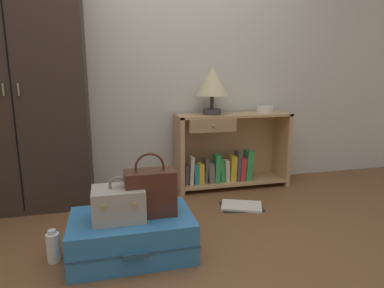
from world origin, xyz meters
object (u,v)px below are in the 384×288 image
(open_book_on_floor, at_px, (241,206))
(train_case, at_px, (119,203))
(bowl, at_px, (265,109))
(bottle, at_px, (53,247))
(handbag, at_px, (150,192))
(wardrobe, at_px, (19,88))
(suitcase_large, at_px, (132,235))
(bookshelf, at_px, (228,153))
(table_lamp, at_px, (212,83))

(open_book_on_floor, bearing_deg, train_case, -151.69)
(bowl, bearing_deg, bottle, -150.31)
(bowl, relative_size, open_book_on_floor, 0.42)
(bowl, height_order, bottle, bowl)
(handbag, xyz_separation_m, open_book_on_floor, (0.82, 0.53, -0.39))
(wardrobe, height_order, open_book_on_floor, wardrobe)
(wardrobe, xyz_separation_m, suitcase_large, (0.77, -0.99, -0.86))
(open_book_on_floor, bearing_deg, bookshelf, 81.98)
(suitcase_large, relative_size, handbag, 1.91)
(handbag, height_order, bottle, handbag)
(bowl, bearing_deg, open_book_on_floor, -128.97)
(bowl, bearing_deg, bookshelf, -176.23)
(table_lamp, bearing_deg, handbag, -124.25)
(table_lamp, height_order, train_case, table_lamp)
(train_case, height_order, handbag, handbag)
(train_case, xyz_separation_m, open_book_on_floor, (1.01, 0.54, -0.34))
(wardrobe, xyz_separation_m, handbag, (0.89, -1.00, -0.59))
(suitcase_large, bearing_deg, table_lamp, 51.50)
(bookshelf, relative_size, handbag, 2.83)
(wardrobe, bearing_deg, train_case, -55.40)
(suitcase_large, height_order, train_case, train_case)
(train_case, bearing_deg, bottle, 172.35)
(bottle, bearing_deg, table_lamp, 38.35)
(table_lamp, distance_m, train_case, 1.56)
(bookshelf, xyz_separation_m, bottle, (-1.47, -1.03, -0.24))
(bowl, relative_size, train_case, 0.54)
(bookshelf, height_order, handbag, bookshelf)
(bookshelf, distance_m, open_book_on_floor, 0.64)
(handbag, relative_size, bottle, 1.94)
(bottle, bearing_deg, wardrobe, 108.05)
(bookshelf, bearing_deg, train_case, -135.07)
(bowl, bearing_deg, suitcase_large, -142.11)
(suitcase_large, bearing_deg, wardrobe, 127.90)
(bookshelf, distance_m, bottle, 1.82)
(handbag, bearing_deg, suitcase_large, 177.69)
(suitcase_large, relative_size, bottle, 3.70)
(table_lamp, relative_size, bowl, 2.68)
(wardrobe, height_order, suitcase_large, wardrobe)
(bottle, bearing_deg, train_case, -7.65)
(bookshelf, bearing_deg, bottle, -144.99)
(open_book_on_floor, bearing_deg, wardrobe, 164.60)
(wardrobe, distance_m, handbag, 1.46)
(bowl, bearing_deg, handbag, -139.51)
(table_lamp, relative_size, bottle, 2.20)
(bowl, xyz_separation_m, suitcase_large, (-1.40, -1.09, -0.62))
(wardrobe, relative_size, bottle, 9.82)
(wardrobe, height_order, bowl, wardrobe)
(table_lamp, xyz_separation_m, bowl, (0.56, 0.03, -0.26))
(suitcase_large, xyz_separation_m, bottle, (-0.46, 0.03, -0.03))
(wardrobe, relative_size, bookshelf, 1.78)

